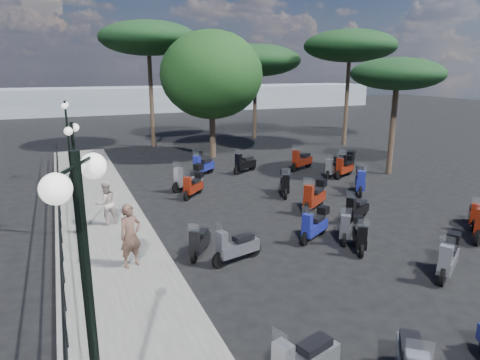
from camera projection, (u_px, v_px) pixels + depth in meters
name	position (u px, v px, depth m)	size (l,w,h in m)	color
ground	(318.00, 234.00, 14.14)	(120.00, 120.00, 0.00)	black
sidewalk	(104.00, 229.00, 14.33)	(3.00, 30.00, 0.15)	#615F5D
railing	(59.00, 213.00, 13.45)	(0.04, 26.04, 1.10)	black
lamp_post_0	(90.00, 312.00, 4.85)	(0.71, 1.19, 4.34)	black
lamp_post_1	(76.00, 171.00, 13.35)	(0.47, 1.03, 3.59)	black
lamp_post_2	(68.00, 135.00, 20.27)	(0.35, 1.09, 3.72)	black
woman	(131.00, 236.00, 11.32)	(0.63, 0.41, 1.73)	brown
pedestrian_far	(106.00, 203.00, 14.42)	(0.74, 0.57, 1.51)	#C5AEA9
scooter_2	(199.00, 243.00, 12.41)	(0.95, 1.26, 1.18)	black
scooter_3	(236.00, 247.00, 11.95)	(1.63, 0.66, 1.32)	black
scooter_4	(193.00, 186.00, 18.12)	(1.22, 1.23, 1.26)	black
scooter_5	(188.00, 178.00, 19.14)	(1.67, 1.01, 1.44)	black
scooter_8	(360.00, 236.00, 12.79)	(0.91, 1.33, 1.18)	black
scooter_9	(315.00, 225.00, 13.56)	(1.44, 0.96, 1.27)	black
scooter_10	(314.00, 197.00, 16.36)	(1.58, 1.20, 1.45)	black
scooter_11	(203.00, 166.00, 21.68)	(1.49, 1.18, 1.43)	black
scooter_13	(448.00, 258.00, 11.15)	(1.49, 1.07, 1.34)	black
scooter_14	(356.00, 210.00, 15.26)	(1.44, 0.81, 1.22)	black
scooter_15	(344.00, 227.00, 13.54)	(1.01, 1.34, 1.26)	black
scooter_16	(285.00, 184.00, 18.34)	(0.92, 1.56, 1.33)	black
scooter_17	(245.00, 164.00, 22.33)	(1.59, 0.94, 1.38)	black
scooter_20	(474.00, 215.00, 14.70)	(1.21, 1.06, 1.21)	black
scooter_21	(346.00, 164.00, 21.99)	(1.58, 1.17, 1.44)	black
scooter_22	(301.00, 161.00, 22.92)	(1.71, 0.99, 1.47)	black
scooter_26	(360.00, 181.00, 18.65)	(1.21, 1.57, 1.45)	black
scooter_27	(345.00, 167.00, 21.40)	(1.56, 0.98, 1.35)	black
scooter_28	(333.00, 168.00, 21.45)	(1.42, 1.00, 1.28)	black
broadleaf_tree	(212.00, 75.00, 25.16)	(6.07, 6.07, 7.52)	#38281E
pine_0	(255.00, 60.00, 32.14)	(6.86, 6.86, 7.10)	#38281E
pine_1	(350.00, 46.00, 28.89)	(6.27, 6.27, 7.89)	#38281E
pine_2	(148.00, 38.00, 28.14)	(6.47, 6.47, 8.38)	#38281E
pine_3	(397.00, 74.00, 20.97)	(4.55, 4.55, 5.85)	#38281E
distant_hills	(121.00, 100.00, 53.83)	(70.00, 8.00, 3.00)	gray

